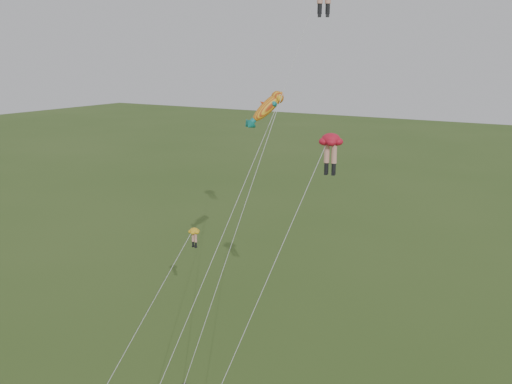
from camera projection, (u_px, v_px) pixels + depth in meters
The scene contains 3 objects.
legs_kite_red_mid at pixel (328, 148), 30.45m from camera, with size 4.31×8.69×15.15m.
legs_kite_yellow at pixel (187, 244), 37.31m from camera, with size 0.87×10.52×8.05m.
fish_kite at pixel (267, 108), 37.03m from camera, with size 2.53×12.25×17.16m.
Camera 1 is at (18.82, -23.28, 19.23)m, focal length 40.00 mm.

